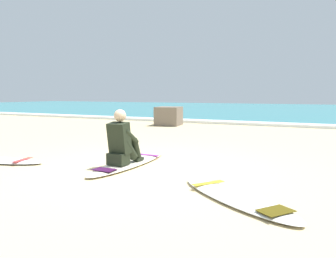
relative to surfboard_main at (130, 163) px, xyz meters
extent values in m
plane|color=#CCB584|center=(0.34, -0.14, -0.04)|extent=(80.00, 80.00, 0.00)
cube|color=teal|center=(0.34, 22.69, 0.01)|extent=(80.00, 28.00, 0.10)
cube|color=white|center=(0.34, 8.99, 0.02)|extent=(80.00, 0.90, 0.11)
ellipsoid|color=#EFE5C6|center=(0.00, 0.00, 0.00)|extent=(0.59, 2.42, 0.07)
cube|color=purple|center=(-0.02, 0.67, 0.04)|extent=(0.48, 0.11, 0.01)
cube|color=#351037|center=(0.02, -0.77, 0.04)|extent=(0.37, 0.25, 0.01)
cube|color=black|center=(0.01, -0.37, 0.14)|extent=(0.32, 0.26, 0.20)
cylinder|color=black|center=(-0.09, -0.18, 0.29)|extent=(0.15, 0.41, 0.43)
cylinder|color=black|center=(-0.10, 0.03, 0.26)|extent=(0.12, 0.26, 0.42)
cube|color=black|center=(-0.11, 0.10, 0.07)|extent=(0.10, 0.22, 0.05)
cylinder|color=black|center=(0.11, -0.18, 0.29)|extent=(0.15, 0.41, 0.43)
cylinder|color=black|center=(0.13, 0.02, 0.26)|extent=(0.12, 0.26, 0.42)
cube|color=black|center=(0.13, 0.09, 0.07)|extent=(0.10, 0.22, 0.05)
cube|color=black|center=(0.01, -0.33, 0.49)|extent=(0.34, 0.29, 0.57)
sphere|color=beige|center=(0.01, -0.30, 0.88)|extent=(0.21, 0.21, 0.21)
cylinder|color=black|center=(-0.13, -0.17, 0.52)|extent=(0.09, 0.40, 0.31)
cylinder|color=black|center=(0.15, -0.18, 0.52)|extent=(0.09, 0.40, 0.31)
cube|color=red|center=(-1.83, -0.81, 0.04)|extent=(0.20, 0.49, 0.01)
ellipsoid|color=white|center=(2.26, -1.09, 0.00)|extent=(1.96, 1.59, 0.07)
cube|color=gold|center=(1.79, -0.77, 0.04)|extent=(0.36, 0.45, 0.01)
cube|color=#4C400C|center=(2.79, -1.46, 0.04)|extent=(0.41, 0.44, 0.01)
cube|color=#756656|center=(-2.81, 7.11, 0.34)|extent=(1.13, 1.21, 0.76)
camera|label=1|loc=(3.29, -4.93, 1.24)|focal=35.22mm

